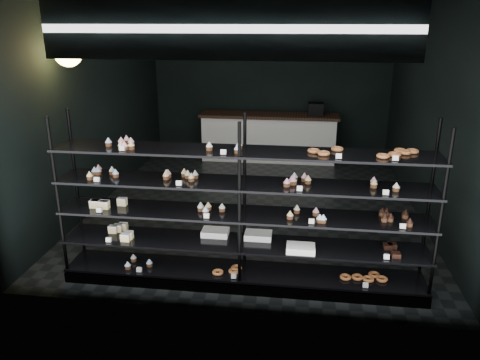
# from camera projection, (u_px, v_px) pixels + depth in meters

# --- Properties ---
(room) EXTENTS (5.01, 6.01, 3.20)m
(room) POSITION_uv_depth(u_px,v_px,m) (257.00, 105.00, 7.10)
(room) COLOR black
(room) RESTS_ON ground
(display_shelf) EXTENTS (4.00, 0.50, 1.91)m
(display_shelf) POSITION_uv_depth(u_px,v_px,m) (241.00, 233.00, 5.11)
(display_shelf) COLOR black
(display_shelf) RESTS_ON room
(signage) EXTENTS (3.30, 0.05, 0.50)m
(signage) POSITION_uv_depth(u_px,v_px,m) (226.00, 30.00, 3.98)
(signage) COLOR #0B1238
(signage) RESTS_ON room
(pendant_lamp) EXTENTS (0.34, 0.34, 0.90)m
(pendant_lamp) POSITION_uv_depth(u_px,v_px,m) (68.00, 53.00, 5.72)
(pendant_lamp) COLOR black
(pendant_lamp) RESTS_ON room
(service_counter) EXTENTS (2.85, 0.65, 1.23)m
(service_counter) POSITION_uv_depth(u_px,v_px,m) (269.00, 137.00, 9.79)
(service_counter) COLOR silver
(service_counter) RESTS_ON room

